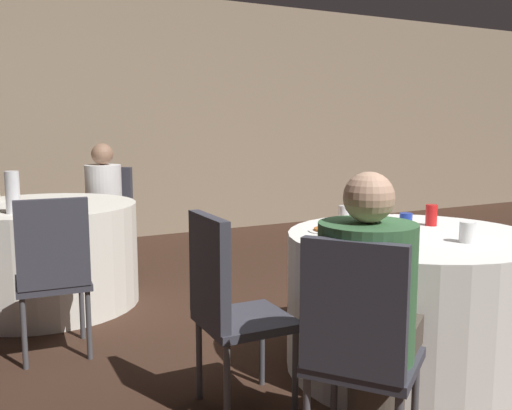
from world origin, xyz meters
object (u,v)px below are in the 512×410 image
Objects in this scene: soda_can_silver at (344,216)px; chair_far_northeast at (109,209)px; table_far at (44,255)px; soda_can_red at (431,215)px; table_near at (411,302)px; person_green_jacket at (369,313)px; chair_near_southwest at (358,339)px; soda_can_blue at (406,225)px; bottle_far at (13,192)px; pizza_plate_near at (329,230)px; chair_near_west at (226,298)px; person_white_shirt at (101,209)px; chair_far_south at (53,265)px.

chair_far_northeast is at bearing 105.42° from soda_can_silver.
soda_can_red is at bearing -46.21° from table_far.
soda_can_silver is at bearing 120.41° from table_near.
chair_near_southwest is at bearing -90.00° from person_green_jacket.
chair_near_southwest and chair_far_northeast have the same top height.
person_green_jacket is 9.48× the size of soda_can_red.
table_near is at bearing 90.00° from chair_near_southwest.
bottle_far reaches higher than soda_can_blue.
chair_far_northeast is (0.69, 0.85, 0.17)m from table_far.
soda_can_blue is (0.28, -0.29, 0.05)m from pizza_plate_near.
soda_can_silver is at bearing 156.91° from soda_can_red.
table_near is 1.10m from chair_near_southwest.
chair_near_southwest is (0.22, -0.68, 0.00)m from chair_near_west.
table_far is at bearing 90.00° from chair_far_northeast.
pizza_plate_near reaches higher than table_far.
person_green_jacket is at bearing -120.91° from soda_can_silver.
bottle_far is at bearing 139.31° from soda_can_silver.
chair_near_west is 0.72m from chair_near_southwest.
soda_can_red is (1.29, -2.68, 0.23)m from person_white_shirt.
chair_far_northeast is 3.34× the size of bottle_far.
soda_can_blue is (1.01, -0.05, 0.26)m from chair_near_west.
chair_far_south is at bearing 151.02° from pizza_plate_near.
soda_can_silver is (0.89, 0.32, 0.26)m from chair_near_west.
bottle_far reaches higher than chair_near_west.
table_near is at bearing 90.00° from chair_near_west.
chair_near_southwest is at bearing -68.27° from bottle_far.
table_near is 1.16× the size of person_white_shirt.
chair_far_northeast is at bearing -90.00° from person_white_shirt.
chair_far_northeast is 1.00× the size of chair_far_south.
person_green_jacket is 9.48× the size of soda_can_blue.
chair_near_southwest reaches higher than pizza_plate_near.
soda_can_blue is at bearing -165.14° from table_near.
chair_near_west is 1.38m from soda_can_red.
soda_can_red is at bearing 88.02° from person_green_jacket.
bottle_far is at bearing 164.83° from chair_near_southwest.
chair_near_west is 7.63× the size of soda_can_silver.
chair_far_northeast is at bearing 50.96° from table_far.
table_near is 1.44× the size of chair_near_west.
table_far is at bearing 127.46° from table_near.
table_far is 1.46× the size of chair_near_southwest.
chair_far_south is (-1.70, 1.01, 0.17)m from table_near.
soda_can_red is 0.44× the size of bottle_far.
soda_can_silver is at bearing 111.21° from chair_near_west.
table_far is 2.66m from soda_can_blue.
table_near is 3.10m from chair_far_northeast.
person_green_jacket reaches higher than pizza_plate_near.
soda_can_red is (1.96, -0.87, 0.26)m from chair_far_south.
person_green_jacket is 1.00× the size of person_white_shirt.
chair_near_southwest is 1.86m from chair_far_south.
bottle_far is at bearing 136.36° from table_near.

